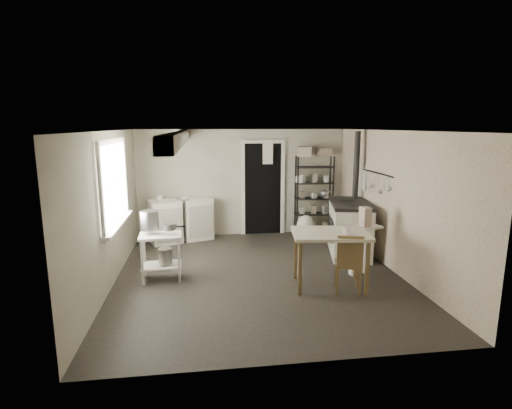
{
  "coord_description": "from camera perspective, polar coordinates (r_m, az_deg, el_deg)",
  "views": [
    {
      "loc": [
        -0.87,
        -6.07,
        2.38
      ],
      "look_at": [
        0.0,
        0.3,
        1.1
      ],
      "focal_mm": 28.0,
      "sensor_mm": 36.0,
      "label": 1
    }
  ],
  "objects": [
    {
      "name": "counter_cup",
      "position": [
        8.33,
        -13.54,
        1.17
      ],
      "size": [
        0.12,
        0.12,
        0.09
      ],
      "primitive_type": "imported",
      "rotation": [
        0.0,
        0.0,
        -0.04
      ],
      "color": "white",
      "rests_on": "base_cabinets"
    },
    {
      "name": "wall_front",
      "position": [
        3.88,
        5.67,
        -7.29
      ],
      "size": [
        4.5,
        0.02,
        2.3
      ],
      "primitive_type": "cube",
      "color": "#B3AF99",
      "rests_on": "ground"
    },
    {
      "name": "work_table",
      "position": [
        6.1,
        10.47,
        -8.1
      ],
      "size": [
        1.19,
        0.91,
        0.84
      ],
      "primitive_type": null,
      "rotation": [
        0.0,
        0.0,
        -0.13
      ],
      "color": "beige",
      "rests_on": "ground"
    },
    {
      "name": "wall_right",
      "position": [
        6.94,
        19.09,
        0.42
      ],
      "size": [
        0.02,
        5.0,
        2.3
      ],
      "primitive_type": "cube",
      "color": "#B3AF99",
      "rests_on": "ground"
    },
    {
      "name": "stovepipe",
      "position": [
        7.91,
        14.14,
        5.18
      ],
      "size": [
        0.16,
        0.16,
        1.51
      ],
      "primitive_type": null,
      "rotation": [
        0.0,
        0.0,
        -0.44
      ],
      "color": "black",
      "rests_on": "stove"
    },
    {
      "name": "floor_crock",
      "position": [
        6.76,
        13.53,
        -9.02
      ],
      "size": [
        0.11,
        0.11,
        0.14
      ],
      "primitive_type": "cylinder",
      "rotation": [
        0.0,
        0.0,
        -0.01
      ],
      "color": "white",
      "rests_on": "ground"
    },
    {
      "name": "bucket",
      "position": [
        6.41,
        -12.81,
        -7.16
      ],
      "size": [
        0.23,
        0.23,
        0.23
      ],
      "primitive_type": "cylinder",
      "rotation": [
        0.0,
        0.0,
        0.09
      ],
      "color": "#ACABAE",
      "rests_on": "prep_table"
    },
    {
      "name": "utensil_rail",
      "position": [
        7.39,
        16.79,
        4.33
      ],
      "size": [
        0.06,
        1.2,
        0.44
      ],
      "primitive_type": null,
      "color": "#ACABAE",
      "rests_on": "wall_right"
    },
    {
      "name": "chair",
      "position": [
        5.95,
        13.08,
        -7.61
      ],
      "size": [
        0.45,
        0.46,
        0.88
      ],
      "primitive_type": null,
      "rotation": [
        0.0,
        0.0,
        -0.27
      ],
      "color": "brown",
      "rests_on": "ground"
    },
    {
      "name": "base_cabinets",
      "position": [
        8.49,
        -10.67,
        -2.02
      ],
      "size": [
        1.45,
        0.98,
        0.88
      ],
      "primitive_type": null,
      "rotation": [
        0.0,
        0.0,
        0.34
      ],
      "color": "silver",
      "rests_on": "ground"
    },
    {
      "name": "oats_box",
      "position": [
        6.58,
        15.36,
        -1.17
      ],
      "size": [
        0.14,
        0.21,
        0.31
      ],
      "primitive_type": "cube",
      "rotation": [
        0.0,
        0.0,
        0.07
      ],
      "color": "#C2B19C",
      "rests_on": "side_ledge"
    },
    {
      "name": "stove",
      "position": [
        7.66,
        13.2,
        -3.73
      ],
      "size": [
        0.96,
        1.38,
        0.98
      ],
      "primitive_type": null,
      "rotation": [
        0.0,
        0.0,
        -0.23
      ],
      "color": "silver",
      "rests_on": "ground"
    },
    {
      "name": "ceiling_beam",
      "position": [
        6.09,
        -11.02,
        9.35
      ],
      "size": [
        0.18,
        5.0,
        0.18
      ],
      "primitive_type": null,
      "color": "silver",
      "rests_on": "ceiling"
    },
    {
      "name": "mixing_bowl",
      "position": [
        8.29,
        -10.22,
        1.16
      ],
      "size": [
        0.33,
        0.33,
        0.07
      ],
      "primitive_type": "imported",
      "rotation": [
        0.0,
        0.0,
        -0.26
      ],
      "color": "white",
      "rests_on": "base_cabinets"
    },
    {
      "name": "storage_box_b",
      "position": [
        8.82,
        9.68,
        8.56
      ],
      "size": [
        0.32,
        0.31,
        0.17
      ],
      "primitive_type": "cube",
      "rotation": [
        0.0,
        0.0,
        0.27
      ],
      "color": "#C2B19C",
      "rests_on": "shelf_rack"
    },
    {
      "name": "shelf_rack",
      "position": [
        8.84,
        8.28,
        1.83
      ],
      "size": [
        0.83,
        0.36,
        1.73
      ],
      "primitive_type": null,
      "rotation": [
        0.0,
        0.0,
        -0.06
      ],
      "color": "black",
      "rests_on": "ground"
    },
    {
      "name": "prep_table",
      "position": [
        6.43,
        -13.39,
        -7.0
      ],
      "size": [
        0.65,
        0.48,
        0.73
      ],
      "primitive_type": null,
      "rotation": [
        0.0,
        0.0,
        0.04
      ],
      "color": "silver",
      "rests_on": "ground"
    },
    {
      "name": "floor",
      "position": [
        6.58,
        0.36,
        -9.95
      ],
      "size": [
        5.0,
        5.0,
        0.0
      ],
      "primitive_type": "plane",
      "color": "black",
      "rests_on": "ground"
    },
    {
      "name": "shelf_jar",
      "position": [
        8.74,
        6.0,
        4.55
      ],
      "size": [
        0.11,
        0.11,
        0.19
      ],
      "primitive_type": "imported",
      "rotation": [
        0.0,
        0.0,
        -0.26
      ],
      "color": "white",
      "rests_on": "shelf_rack"
    },
    {
      "name": "stockpot",
      "position": [
        6.38,
        -14.95,
        -2.19
      ],
      "size": [
        0.28,
        0.28,
        0.3
      ],
      "primitive_type": "cylinder",
      "rotation": [
        0.0,
        0.0,
        0.02
      ],
      "color": "#ACABAE",
      "rests_on": "prep_table"
    },
    {
      "name": "ceiling",
      "position": [
        6.14,
        0.39,
        10.51
      ],
      "size": [
        5.0,
        5.0,
        0.0
      ],
      "primitive_type": "plane",
      "rotation": [
        3.14,
        0.0,
        0.0
      ],
      "color": "silver",
      "rests_on": "wall_back"
    },
    {
      "name": "flour_sack",
      "position": [
        8.8,
        7.05,
        -2.91
      ],
      "size": [
        0.39,
        0.34,
        0.46
      ],
      "primitive_type": "ellipsoid",
      "rotation": [
        0.0,
        0.0,
        0.03
      ],
      "color": "silver",
      "rests_on": "ground"
    },
    {
      "name": "wall_back",
      "position": [
        8.71,
        -1.97,
        3.12
      ],
      "size": [
        4.5,
        0.02,
        2.3
      ],
      "primitive_type": "cube",
      "color": "#B3AF99",
      "rests_on": "ground"
    },
    {
      "name": "window",
      "position": [
        6.48,
        -19.75,
        2.78
      ],
      "size": [
        0.12,
        1.76,
        1.28
      ],
      "primitive_type": null,
      "color": "silver",
      "rests_on": "wall_left"
    },
    {
      "name": "doorway",
      "position": [
        8.76,
        0.99,
        2.18
      ],
      "size": [
        0.96,
        0.1,
        2.08
      ],
      "primitive_type": null,
      "color": "silver",
      "rests_on": "ground"
    },
    {
      "name": "side_ledge",
      "position": [
        6.73,
        15.24,
        -6.0
      ],
      "size": [
        0.58,
        0.44,
        0.79
      ],
      "primitive_type": null,
      "rotation": [
        0.0,
        0.0,
        0.36
      ],
      "color": "silver",
      "rests_on": "ground"
    },
    {
      "name": "wallpaper_panel",
      "position": [
        6.94,
        19.02,
        0.42
      ],
      "size": [
        0.01,
        5.0,
        2.3
      ],
      "primitive_type": null,
      "color": "beige",
      "rests_on": "wall_right"
    },
    {
      "name": "table_cup",
      "position": [
        5.94,
        12.74,
        -4.38
      ],
      "size": [
        0.14,
        0.14,
        0.1
      ],
      "primitive_type": "imported",
      "rotation": [
        0.0,
        0.0,
        -0.41
      ],
      "color": "white",
      "rests_on": "work_table"
    },
    {
      "name": "storage_box_a",
      "position": [
        8.67,
        7.03,
        8.72
      ],
      "size": [
        0.36,
        0.33,
        0.2
      ],
      "primitive_type": "cube",
      "rotation": [
        0.0,
        0.0,
        -0.32
      ],
      "color": "#C2B19C",
      "rests_on": "shelf_rack"
    },
    {
      "name": "saucepan",
      "position": [
        6.27,
        -12.29,
        -3.14
      ],
      "size": [
        0.25,
        0.25,
        0.1
      ],
      "primitive_type": "cylinder",
      "rotation": [
        0.0,
        0.0,
        0.43
      ],
      "color": "#ACABAE",
      "rests_on": "prep_table"
    },
    {
      "name": "wall_left",
      "position": [
        6.35,
        -20.17,
        -0.62
      ],
      "size": [
        0.02,
        5.0,
        2.3
      ],
      "primitive_type": "cube",
      "color": "#B3AF99",
      "rests_on": "ground"
    }
  ]
}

